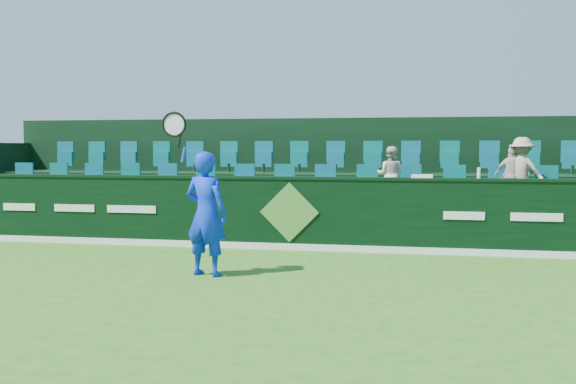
% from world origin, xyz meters
% --- Properties ---
extents(ground, '(60.00, 60.00, 0.00)m').
position_xyz_m(ground, '(0.00, 0.00, 0.00)').
color(ground, '#2E6818').
rests_on(ground, ground).
extents(sponsor_hoarding, '(16.00, 0.25, 1.35)m').
position_xyz_m(sponsor_hoarding, '(0.00, 4.00, 0.67)').
color(sponsor_hoarding, black).
rests_on(sponsor_hoarding, ground).
extents(stand_tier_front, '(16.00, 2.00, 0.80)m').
position_xyz_m(stand_tier_front, '(0.00, 5.10, 0.40)').
color(stand_tier_front, black).
rests_on(stand_tier_front, ground).
extents(stand_tier_back, '(16.00, 1.80, 1.30)m').
position_xyz_m(stand_tier_back, '(0.00, 7.00, 0.65)').
color(stand_tier_back, black).
rests_on(stand_tier_back, ground).
extents(stand_rear, '(16.00, 4.10, 2.60)m').
position_xyz_m(stand_rear, '(0.00, 7.44, 1.22)').
color(stand_rear, black).
rests_on(stand_rear, ground).
extents(seat_row_front, '(13.50, 0.50, 0.60)m').
position_xyz_m(seat_row_front, '(0.00, 5.50, 1.10)').
color(seat_row_front, '#0D6176').
rests_on(seat_row_front, stand_tier_front).
extents(seat_row_back, '(13.50, 0.50, 0.60)m').
position_xyz_m(seat_row_back, '(0.00, 7.30, 1.60)').
color(seat_row_back, '#0D6176').
rests_on(seat_row_back, stand_tier_back).
extents(tennis_player, '(1.04, 0.58, 2.44)m').
position_xyz_m(tennis_player, '(-0.76, 1.37, 0.93)').
color(tennis_player, '#0D2FDF').
rests_on(tennis_player, ground).
extents(spectator_left, '(0.61, 0.51, 1.11)m').
position_xyz_m(spectator_left, '(1.78, 5.12, 1.35)').
color(spectator_left, silver).
rests_on(spectator_left, stand_tier_front).
extents(spectator_middle, '(0.70, 0.46, 1.11)m').
position_xyz_m(spectator_middle, '(4.07, 5.12, 1.36)').
color(spectator_middle, beige).
rests_on(spectator_middle, stand_tier_front).
extents(spectator_right, '(0.95, 0.76, 1.28)m').
position_xyz_m(spectator_right, '(4.23, 5.12, 1.44)').
color(spectator_right, tan).
rests_on(spectator_right, stand_tier_front).
extents(towel, '(0.37, 0.24, 0.06)m').
position_xyz_m(towel, '(2.38, 4.00, 1.38)').
color(towel, white).
rests_on(towel, sponsor_hoarding).
extents(drinks_bottle, '(0.06, 0.06, 0.19)m').
position_xyz_m(drinks_bottle, '(3.35, 4.00, 1.45)').
color(drinks_bottle, white).
rests_on(drinks_bottle, sponsor_hoarding).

